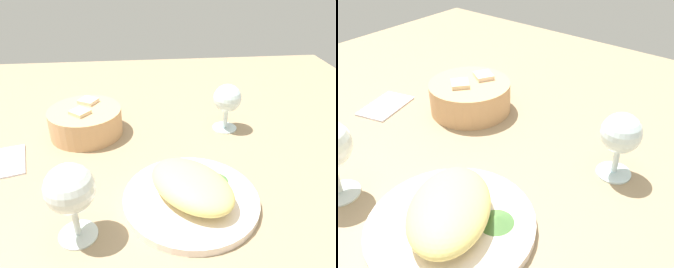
{
  "view_description": "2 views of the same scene",
  "coord_description": "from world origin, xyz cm",
  "views": [
    {
      "loc": [
        -52.23,
        -0.01,
        39.25
      ],
      "look_at": [
        7.18,
        -5.81,
        4.1
      ],
      "focal_mm": 35.36,
      "sensor_mm": 36.0,
      "label": 1
    },
    {
      "loc": [
        -33.23,
        -36.69,
        39.85
      ],
      "look_at": [
        6.73,
        -4.76,
        5.88
      ],
      "focal_mm": 40.57,
      "sensor_mm": 36.0,
      "label": 2
    }
  ],
  "objects": [
    {
      "name": "wine_glass_near",
      "position": [
        15.52,
        -20.31,
        7.35
      ],
      "size": [
        6.43,
        6.43,
        11.16
      ],
      "color": "silver",
      "rests_on": "ground_plane"
    },
    {
      "name": "plate",
      "position": [
        -9.46,
        -8.11,
        0.7
      ],
      "size": [
        23.25,
        23.25,
        1.4
      ],
      "primitive_type": "cylinder",
      "color": "white",
      "rests_on": "ground_plane"
    },
    {
      "name": "folded_napkin",
      "position": [
        5.87,
        27.37,
        0.4
      ],
      "size": [
        12.47,
        9.68,
        0.8
      ],
      "primitive_type": "cube",
      "rotation": [
        0.0,
        0.0,
        0.27
      ],
      "color": "white",
      "rests_on": "ground_plane"
    },
    {
      "name": "omelette",
      "position": [
        -9.46,
        -8.11,
        3.79
      ],
      "size": [
        19.92,
        18.36,
        4.79
      ],
      "primitive_type": "ellipsoid",
      "rotation": [
        0.0,
        0.0,
        0.59
      ],
      "color": "#E2CF71",
      "rests_on": "plate"
    },
    {
      "name": "lettuce_garnish",
      "position": [
        -5.79,
        -13.1,
        1.97
      ],
      "size": [
        4.91,
        4.91,
        1.14
      ],
      "primitive_type": "cone",
      "color": "#4B7A3C",
      "rests_on": "plate"
    },
    {
      "name": "ground_plane",
      "position": [
        0.0,
        0.0,
        -1.0
      ],
      "size": [
        140.0,
        140.0,
        2.0
      ],
      "primitive_type": "cube",
      "color": "#9C8261"
    },
    {
      "name": "bread_basket",
      "position": [
        16.39,
        12.35,
        3.2
      ],
      "size": [
        16.56,
        16.56,
        7.05
      ],
      "color": "tan",
      "rests_on": "ground_plane"
    }
  ]
}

